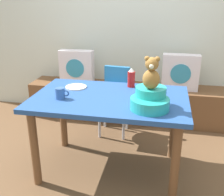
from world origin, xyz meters
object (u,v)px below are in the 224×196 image
Objects in this scene: ketchup_bottle at (131,78)px; teddy_bear at (151,74)px; infant_seat_teal at (150,100)px; dinner_plate_far at (154,91)px; pillow_floral_left at (77,67)px; pillow_floral_right at (180,72)px; dinner_plate_near at (76,87)px; dining_table at (110,108)px; coffee_mug at (60,93)px; highchair at (114,92)px.

teddy_bear is at bearing -66.98° from ketchup_bottle.
dinner_plate_far is (0.02, 0.39, -0.07)m from infant_seat_teal.
pillow_floral_left is 1.00× the size of pillow_floral_right.
pillow_floral_left is at bearing 108.05° from dinner_plate_near.
ketchup_bottle is (0.15, 0.31, 0.19)m from dining_table.
teddy_bear is 0.47m from dinner_plate_far.
infant_seat_teal is 1.65× the size of dinner_plate_near.
infant_seat_teal is at bearing -52.26° from pillow_floral_left.
ketchup_bottle is at bearing -45.59° from pillow_floral_left.
pillow_floral_right is 1.33× the size of infant_seat_teal.
ketchup_bottle is (-0.21, 0.50, 0.02)m from infant_seat_teal.
coffee_mug is (-0.75, 0.06, -0.23)m from teddy_bear.
teddy_bear is at bearing -4.67° from coffee_mug.
teddy_bear is (0.36, -0.19, 0.38)m from dining_table.
highchair is at bearing -150.79° from pillow_floral_right.
dinner_plate_near is at bearing -115.14° from highchair.
dinner_plate_near is (0.03, 0.31, -0.04)m from coffee_mug.
pillow_floral_right is 0.99m from ketchup_bottle.
teddy_bear reaches higher than ketchup_bottle.
infant_seat_teal is at bearing -27.02° from dinner_plate_near.
pillow_floral_right is at bearing 44.10° from dinner_plate_near.
highchair is at bearing 116.37° from infant_seat_teal.
dining_table is at bearing -59.37° from pillow_floral_left.
pillow_floral_left is 0.73m from highchair.
teddy_bear reaches higher than dining_table.
dinner_plate_near is (-0.72, 0.37, -0.07)m from infant_seat_teal.
highchair is at bearing 64.86° from dinner_plate_near.
teddy_bear is (0.46, -0.93, 0.50)m from highchair.
teddy_bear is (-0.28, -1.34, 0.34)m from pillow_floral_right.
pillow_floral_left is 2.20× the size of dinner_plate_far.
dinner_plate_far is (0.37, 0.20, 0.11)m from dining_table.
ketchup_bottle reaches higher than dining_table.
coffee_mug is 0.60× the size of dinner_plate_near.
highchair is at bearing 120.00° from ketchup_bottle.
pillow_floral_left is 3.67× the size of coffee_mug.
ketchup_bottle is (0.25, -0.43, 0.31)m from highchair.
pillow_floral_left is 1.34m from dining_table.
ketchup_bottle is at bearing 113.02° from teddy_bear.
pillow_floral_right is 0.87m from highchair.
infant_seat_teal is (0.46, -0.93, 0.29)m from highchair.
coffee_mug is at bearing -108.85° from highchair.
teddy_bear is 1.35× the size of ketchup_bottle.
highchair is 3.16× the size of teddy_bear.
dining_table is at bearing -26.00° from dinner_plate_near.
infant_seat_teal is at bearing -92.56° from dinner_plate_far.
teddy_bear is at bearing -92.56° from dinner_plate_far.
dinner_plate_far is (-0.27, -0.95, 0.07)m from pillow_floral_right.
pillow_floral_left is 0.33× the size of dining_table.
dinner_plate_far is at bearing 27.86° from dining_table.
dining_table is at bearing -82.07° from highchair.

